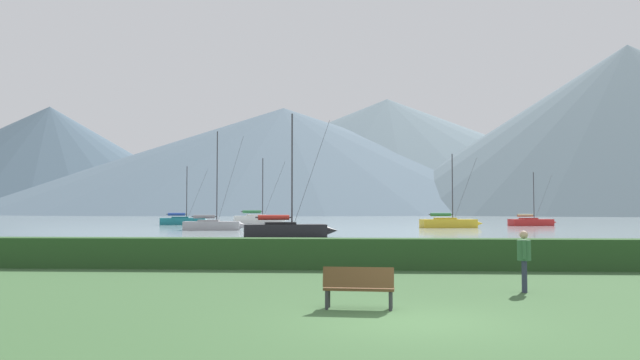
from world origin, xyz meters
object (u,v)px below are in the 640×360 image
sailboat_slip_1 (259,219)px  sailboat_slip_6 (531,222)px  sailboat_slip_2 (286,229)px  sailboat_slip_5 (213,225)px  person_seated_viewer (524,256)px  sailboat_slip_7 (449,223)px  park_bench_near_path (359,286)px  sailboat_slip_4 (183,221)px

sailboat_slip_1 → sailboat_slip_6: bearing=-34.1°
sailboat_slip_2 → sailboat_slip_5: (-9.88, 16.79, -0.04)m
sailboat_slip_2 → person_seated_viewer: bearing=-84.3°
sailboat_slip_6 → person_seated_viewer: 72.79m
sailboat_slip_5 → sailboat_slip_6: bearing=21.3°
sailboat_slip_5 → sailboat_slip_7: bearing=14.8°
person_seated_viewer → sailboat_slip_5: bearing=124.7°
park_bench_near_path → person_seated_viewer: 5.50m
sailboat_slip_6 → sailboat_slip_1: bearing=149.3°
sailboat_slip_1 → sailboat_slip_2: size_ratio=1.05×
sailboat_slip_1 → sailboat_slip_7: size_ratio=1.16×
sailboat_slip_4 → sailboat_slip_7: sailboat_slip_7 is taller
sailboat_slip_5 → sailboat_slip_6: sailboat_slip_5 is taller
sailboat_slip_7 → park_bench_near_path: 64.14m
sailboat_slip_1 → sailboat_slip_5: bearing=-107.0°
sailboat_slip_6 → person_seated_viewer: bearing=-119.0°
park_bench_near_path → sailboat_slip_1: bearing=105.0°
sailboat_slip_4 → sailboat_slip_7: (36.32, -12.47, 0.03)m
sailboat_slip_4 → park_bench_near_path: bearing=-84.8°
sailboat_slip_1 → sailboat_slip_6: (39.38, -12.00, -0.18)m
sailboat_slip_4 → person_seated_viewer: size_ratio=5.16×
sailboat_slip_1 → sailboat_slip_6: 41.17m
sailboat_slip_1 → sailboat_slip_7: (26.79, -22.23, -0.10)m
sailboat_slip_1 → sailboat_slip_2: (10.00, -49.36, -0.10)m
sailboat_slip_2 → sailboat_slip_1: bearing=89.8°
sailboat_slip_2 → sailboat_slip_7: (16.78, 27.13, 0.00)m
sailboat_slip_1 → sailboat_slip_5: sailboat_slip_5 is taller
sailboat_slip_2 → sailboat_slip_7: sailboat_slip_2 is taller
sailboat_slip_1 → person_seated_viewer: bearing=-93.4°
sailboat_slip_2 → sailboat_slip_4: bearing=104.6°
sailboat_slip_5 → sailboat_slip_4: bearing=106.5°
sailboat_slip_5 → park_bench_near_path: sailboat_slip_5 is taller
park_bench_near_path → person_seated_viewer: size_ratio=0.97×
sailboat_slip_4 → sailboat_slip_5: bearing=-80.3°
sailboat_slip_4 → person_seated_viewer: sailboat_slip_4 is taller
sailboat_slip_4 → sailboat_slip_6: (48.91, -2.24, -0.05)m
sailboat_slip_1 → sailboat_slip_2: bearing=-95.7°
sailboat_slip_2 → park_bench_near_path: size_ratio=6.21×
park_bench_near_path → person_seated_viewer: person_seated_viewer is taller
sailboat_slip_2 → person_seated_viewer: sailboat_slip_2 is taller
sailboat_slip_1 → sailboat_slip_5: (0.12, -32.58, -0.14)m
sailboat_slip_5 → sailboat_slip_7: (26.66, 10.34, 0.04)m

